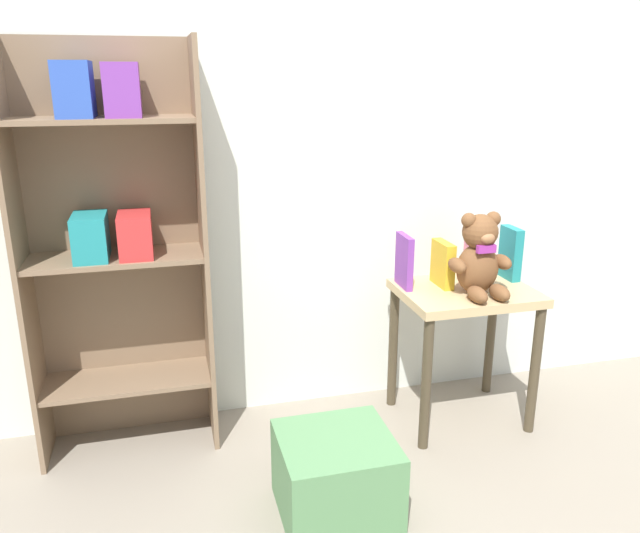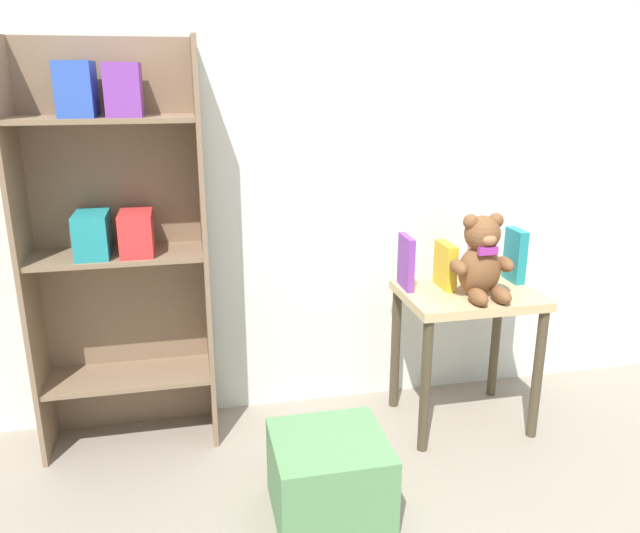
{
  "view_description": "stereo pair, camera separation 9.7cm",
  "coord_description": "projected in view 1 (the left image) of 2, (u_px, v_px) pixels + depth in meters",
  "views": [
    {
      "loc": [
        -0.83,
        -1.19,
        1.41
      ],
      "look_at": [
        -0.26,
        1.0,
        0.71
      ],
      "focal_mm": 35.0,
      "sensor_mm": 36.0,
      "label": 1
    },
    {
      "loc": [
        -0.74,
        -1.22,
        1.41
      ],
      "look_at": [
        -0.26,
        1.0,
        0.71
      ],
      "focal_mm": 35.0,
      "sensor_mm": 36.0,
      "label": 2
    }
  ],
  "objects": [
    {
      "name": "display_table",
      "position": [
        464.0,
        314.0,
        2.54
      ],
      "size": [
        0.53,
        0.41,
        0.58
      ],
      "color": "tan",
      "rests_on": "ground_plane"
    },
    {
      "name": "book_standing_purple",
      "position": [
        404.0,
        261.0,
        2.51
      ],
      "size": [
        0.03,
        0.15,
        0.21
      ],
      "primitive_type": "cube",
      "rotation": [
        0.0,
        0.0,
        -0.03
      ],
      "color": "purple",
      "rests_on": "display_table"
    },
    {
      "name": "wall_back",
      "position": [
        364.0,
        115.0,
        2.54
      ],
      "size": [
        4.8,
        0.06,
        2.5
      ],
      "color": "silver",
      "rests_on": "ground_plane"
    },
    {
      "name": "book_standing_yellow",
      "position": [
        443.0,
        264.0,
        2.53
      ],
      "size": [
        0.04,
        0.15,
        0.18
      ],
      "primitive_type": "cube",
      "rotation": [
        0.0,
        0.0,
        0.0
      ],
      "color": "gold",
      "rests_on": "display_table"
    },
    {
      "name": "book_standing_pink",
      "position": [
        477.0,
        252.0,
        2.57
      ],
      "size": [
        0.05,
        0.14,
        0.26
      ],
      "primitive_type": "cube",
      "rotation": [
        0.0,
        0.0,
        0.04
      ],
      "color": "#D17093",
      "rests_on": "display_table"
    },
    {
      "name": "storage_bin",
      "position": [
        336.0,
        476.0,
        2.06
      ],
      "size": [
        0.37,
        0.35,
        0.28
      ],
      "color": "#568956",
      "rests_on": "ground_plane"
    },
    {
      "name": "bookshelf_side",
      "position": [
        114.0,
        230.0,
        2.28
      ],
      "size": [
        0.65,
        0.27,
        1.54
      ],
      "color": "#7F664C",
      "rests_on": "ground_plane"
    },
    {
      "name": "book_standing_teal",
      "position": [
        510.0,
        253.0,
        2.61
      ],
      "size": [
        0.04,
        0.13,
        0.22
      ],
      "primitive_type": "cube",
      "rotation": [
        0.0,
        0.0,
        -0.0
      ],
      "color": "teal",
      "rests_on": "display_table"
    },
    {
      "name": "teddy_bear",
      "position": [
        480.0,
        258.0,
        2.41
      ],
      "size": [
        0.25,
        0.23,
        0.32
      ],
      "color": "brown",
      "rests_on": "display_table"
    }
  ]
}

